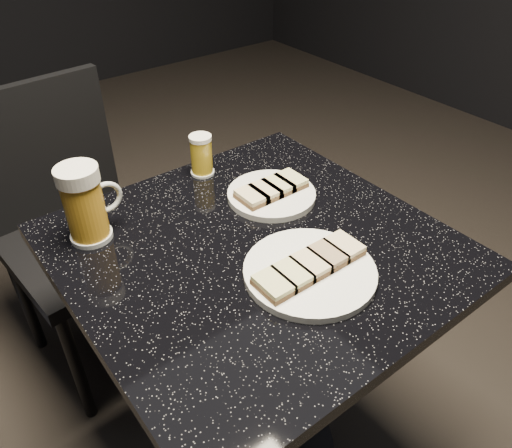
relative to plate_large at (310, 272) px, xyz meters
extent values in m
cylinder|color=white|center=(0.00, 0.00, 0.00)|extent=(0.24, 0.24, 0.01)
cylinder|color=white|center=(0.10, 0.24, 0.00)|extent=(0.20, 0.20, 0.01)
cylinder|color=black|center=(-0.02, 0.13, -0.74)|extent=(0.44, 0.44, 0.03)
cylinder|color=black|center=(-0.02, 0.13, -0.38)|extent=(0.10, 0.10, 0.69)
cube|color=black|center=(-0.02, 0.13, -0.02)|extent=(0.70, 0.70, 0.03)
cylinder|color=silver|center=(-0.27, 0.34, 0.00)|extent=(0.08, 0.08, 0.01)
cylinder|color=gold|center=(-0.27, 0.34, 0.06)|extent=(0.08, 0.08, 0.12)
cylinder|color=white|center=(-0.27, 0.34, 0.14)|extent=(0.08, 0.08, 0.03)
torus|color=silver|center=(-0.22, 0.35, 0.07)|extent=(0.07, 0.01, 0.07)
cylinder|color=silver|center=(0.04, 0.42, 0.00)|extent=(0.06, 0.06, 0.01)
cylinder|color=gold|center=(0.04, 0.42, 0.04)|extent=(0.05, 0.05, 0.08)
cylinder|color=white|center=(0.04, 0.42, 0.09)|extent=(0.05, 0.05, 0.01)
cube|color=black|center=(-0.19, 0.72, -0.31)|extent=(0.46, 0.46, 0.04)
cylinder|color=black|center=(-0.35, 0.52, -0.54)|extent=(0.03, 0.03, 0.43)
cylinder|color=black|center=(0.01, 0.55, -0.54)|extent=(0.03, 0.03, 0.43)
cylinder|color=black|center=(-0.38, 0.88, -0.54)|extent=(0.03, 0.03, 0.43)
cylinder|color=black|center=(-0.02, 0.91, -0.54)|extent=(0.03, 0.03, 0.43)
cube|color=black|center=(-0.20, 0.91, -0.09)|extent=(0.42, 0.07, 0.42)
cube|color=#4C3521|center=(-0.08, 0.00, 0.01)|extent=(0.05, 0.07, 0.01)
cube|color=#D1D184|center=(-0.08, 0.00, 0.02)|extent=(0.05, 0.07, 0.01)
cube|color=#4C3521|center=(-0.04, 0.00, 0.01)|extent=(0.05, 0.07, 0.01)
cube|color=#D1D184|center=(-0.04, 0.00, 0.02)|extent=(0.05, 0.07, 0.01)
cube|color=#4C3521|center=(0.00, 0.00, 0.01)|extent=(0.05, 0.07, 0.01)
cube|color=beige|center=(0.00, 0.00, 0.02)|extent=(0.05, 0.07, 0.01)
cube|color=#4C3521|center=(0.04, 0.00, 0.01)|extent=(0.05, 0.07, 0.01)
cube|color=#8C7251|center=(0.04, 0.00, 0.02)|extent=(0.05, 0.07, 0.01)
cube|color=#4C3521|center=(0.08, 0.00, 0.01)|extent=(0.05, 0.07, 0.01)
cube|color=beige|center=(0.08, 0.00, 0.02)|extent=(0.05, 0.07, 0.01)
cube|color=#4C3521|center=(0.05, 0.24, 0.01)|extent=(0.05, 0.07, 0.01)
cube|color=beige|center=(0.05, 0.24, 0.02)|extent=(0.05, 0.07, 0.01)
cube|color=#4C3521|center=(0.09, 0.24, 0.01)|extent=(0.05, 0.07, 0.01)
cube|color=beige|center=(0.09, 0.24, 0.02)|extent=(0.05, 0.07, 0.01)
cube|color=#4C3521|center=(0.12, 0.24, 0.01)|extent=(0.05, 0.07, 0.01)
cube|color=#D1D184|center=(0.12, 0.24, 0.02)|extent=(0.05, 0.07, 0.01)
cube|color=#4C3521|center=(0.16, 0.24, 0.01)|extent=(0.05, 0.07, 0.01)
cube|color=#D1D184|center=(0.16, 0.24, 0.02)|extent=(0.05, 0.07, 0.01)
camera|label=1|loc=(-0.49, -0.47, 0.60)|focal=35.00mm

